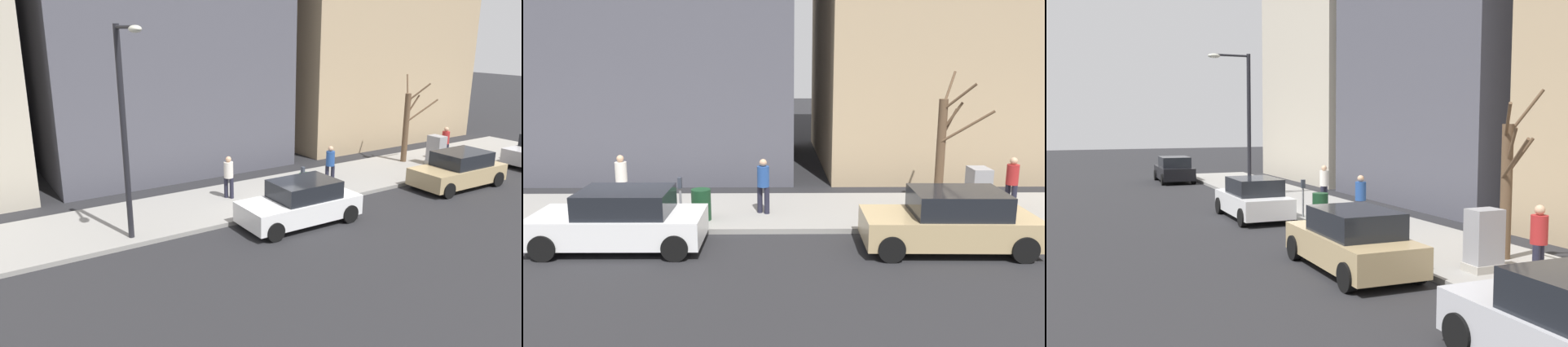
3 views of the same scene
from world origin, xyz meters
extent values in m
plane|color=#232326|center=(0.00, 0.00, 0.00)|extent=(120.00, 120.00, 0.00)
cube|color=gray|center=(2.00, 0.00, 0.07)|extent=(4.00, 36.00, 0.15)
cylinder|color=black|center=(-1.99, -13.08, 0.32)|extent=(0.22, 0.64, 0.64)
cylinder|color=black|center=(-0.29, -13.09, 0.32)|extent=(0.22, 0.64, 0.64)
cube|color=tan|center=(-1.22, -7.99, 0.57)|extent=(1.90, 4.24, 0.70)
cube|color=black|center=(-1.23, -8.19, 1.22)|extent=(1.65, 2.24, 0.60)
cylinder|color=black|center=(-2.04, -6.42, 0.32)|extent=(0.23, 0.64, 0.64)
cylinder|color=black|center=(-0.34, -6.46, 0.32)|extent=(0.23, 0.64, 0.64)
cylinder|color=black|center=(-2.11, -9.52, 0.32)|extent=(0.23, 0.64, 0.64)
cylinder|color=black|center=(-0.41, -9.56, 0.32)|extent=(0.23, 0.64, 0.64)
cube|color=white|center=(-1.04, 0.20, 0.57)|extent=(1.83, 4.21, 0.70)
cube|color=black|center=(-1.04, 0.00, 1.22)|extent=(1.62, 2.21, 0.60)
cylinder|color=black|center=(-1.87, 1.75, 0.32)|extent=(0.22, 0.64, 0.64)
cylinder|color=black|center=(-0.17, 1.74, 0.32)|extent=(0.22, 0.64, 0.64)
cylinder|color=black|center=(-1.90, -1.35, 0.32)|extent=(0.22, 0.64, 0.64)
cylinder|color=black|center=(-0.20, -1.36, 0.32)|extent=(0.22, 0.64, 0.64)
cube|color=black|center=(-1.29, 14.55, 0.57)|extent=(1.91, 4.24, 0.70)
cube|color=black|center=(-1.30, 14.35, 1.22)|extent=(1.66, 2.24, 0.60)
cylinder|color=black|center=(-2.10, 16.12, 0.32)|extent=(0.24, 0.65, 0.64)
cylinder|color=black|center=(-0.41, 16.08, 0.32)|extent=(0.24, 0.65, 0.64)
cylinder|color=black|center=(-2.18, 13.02, 0.32)|extent=(0.24, 0.65, 0.64)
cylinder|color=black|center=(-0.48, 12.98, 0.32)|extent=(0.24, 0.65, 0.64)
cylinder|color=slate|center=(0.45, -1.06, 0.68)|extent=(0.07, 0.07, 1.05)
cube|color=#2D333D|center=(0.45, -1.06, 1.35)|extent=(0.14, 0.10, 0.30)
cube|color=#A8A399|center=(1.30, -9.70, 0.24)|extent=(0.83, 0.61, 0.18)
cube|color=#939399|center=(1.30, -9.70, 0.96)|extent=(0.75, 0.55, 1.25)
cylinder|color=black|center=(0.55, 5.59, 3.40)|extent=(0.18, 0.18, 6.50)
cylinder|color=black|center=(-0.25, 5.59, 6.55)|extent=(1.60, 0.10, 0.10)
ellipsoid|color=beige|center=(-1.05, 5.59, 6.50)|extent=(0.56, 0.32, 0.20)
cylinder|color=brown|center=(2.60, -8.94, 1.83)|extent=(0.28, 0.28, 3.36)
cylinder|color=brown|center=(2.23, -9.60, 2.68)|extent=(0.65, 1.43, 1.09)
cylinder|color=brown|center=(2.91, -9.18, 3.79)|extent=(0.67, 0.59, 1.16)
cylinder|color=brown|center=(2.26, -9.30, 3.58)|extent=(0.68, 0.83, 0.90)
cylinder|color=brown|center=(2.48, -9.19, 2.96)|extent=(0.30, 0.59, 0.97)
cylinder|color=brown|center=(2.76, -9.20, 2.72)|extent=(0.37, 0.60, 0.95)
cylinder|color=#14381E|center=(0.90, -1.56, 0.60)|extent=(0.56, 0.56, 0.90)
cylinder|color=#1E1E2D|center=(1.63, -10.95, 0.56)|extent=(0.16, 0.16, 0.82)
cylinder|color=#1E1E2D|center=(1.85, -10.85, 0.56)|extent=(0.16, 0.16, 0.82)
cylinder|color=#A52323|center=(1.74, -10.90, 1.28)|extent=(0.36, 0.36, 0.62)
sphere|color=tan|center=(1.74, -10.90, 1.70)|extent=(0.22, 0.22, 0.22)
cylinder|color=#1E1E2D|center=(1.50, -3.44, 0.56)|extent=(0.16, 0.16, 0.82)
cylinder|color=#1E1E2D|center=(1.61, -3.23, 0.56)|extent=(0.16, 0.16, 0.82)
cylinder|color=#23478C|center=(1.56, -3.33, 1.28)|extent=(0.36, 0.36, 0.62)
sphere|color=tan|center=(1.56, -3.33, 1.70)|extent=(0.22, 0.22, 0.22)
cylinder|color=#1E1E2D|center=(2.19, 1.05, 0.56)|extent=(0.16, 0.16, 0.82)
cylinder|color=#1E1E2D|center=(2.39, 1.18, 0.56)|extent=(0.16, 0.16, 0.82)
cylinder|color=silver|center=(2.29, 1.11, 1.28)|extent=(0.36, 0.36, 0.62)
sphere|color=tan|center=(2.29, 1.11, 1.70)|extent=(0.22, 0.22, 0.22)
camera|label=1|loc=(-14.23, 10.12, 6.53)|focal=35.00mm
camera|label=2|loc=(-13.23, -3.78, 4.50)|focal=35.00mm
camera|label=3|loc=(-7.56, -20.10, 3.55)|focal=40.00mm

